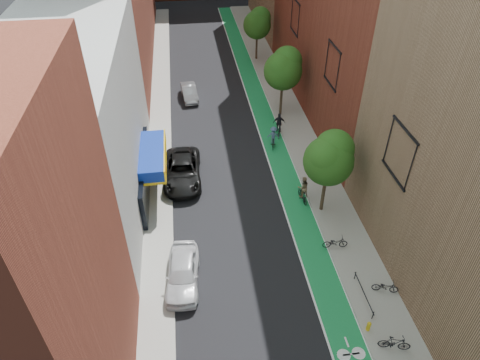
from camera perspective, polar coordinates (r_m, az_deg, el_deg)
name	(u,v)px	position (r m, az deg, el deg)	size (l,w,h in m)	color
ground	(272,346)	(24.17, 4.23, -21.26)	(160.00, 160.00, 0.00)	black
bike_lane	(260,107)	(43.87, 2.74, 9.75)	(2.00, 68.00, 0.01)	#157639
sidewalk_left	(160,113)	(43.31, -10.56, 8.82)	(2.00, 68.00, 0.15)	gray
sidewalk_right	(285,104)	(44.33, 5.97, 10.00)	(3.00, 68.00, 0.15)	gray
building_left_white	(73,127)	(30.83, -21.36, 6.65)	(8.00, 20.00, 12.00)	silver
tree_near	(330,157)	(28.68, 11.85, 2.97)	(3.40, 3.36, 6.42)	#332619
tree_mid	(284,68)	(40.33, 5.83, 14.66)	(3.55, 3.53, 6.74)	#332619
tree_far	(257,23)	(53.32, 2.35, 20.23)	(3.30, 3.25, 6.21)	#332619
parked_car_white	(183,273)	(26.16, -7.66, -12.13)	(1.90, 4.71, 1.61)	silver
parked_car_black	(183,171)	(33.54, -7.67, 1.21)	(2.78, 6.03, 1.68)	black
parked_car_silver	(189,92)	(45.42, -6.78, 11.52)	(1.45, 4.15, 1.37)	gray
cyclist_lane_near	(303,191)	(31.58, 8.38, -1.41)	(0.91, 1.64, 2.06)	black
cyclist_lane_mid	(279,127)	(38.87, 5.23, 7.08)	(1.14, 1.70, 2.18)	black
cyclist_lane_far	(273,138)	(37.21, 4.45, 5.60)	(1.14, 1.63, 1.94)	black
parked_bike_near	(385,287)	(26.97, 18.81, -13.31)	(0.53, 1.53, 0.80)	black
parked_bike_mid	(395,343)	(24.77, 19.92, -19.78)	(0.47, 1.66, 0.99)	black
parked_bike_far	(335,242)	(28.54, 12.58, -8.13)	(0.57, 1.64, 0.86)	black
fire_hydrant	(369,326)	(25.13, 16.78, -18.13)	(0.23, 0.23, 0.66)	gold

